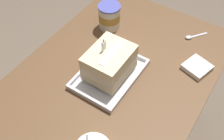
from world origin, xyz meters
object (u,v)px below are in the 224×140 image
(serving_spoon_near_tray, at_px, (191,37))
(napkin_pile, at_px, (197,67))
(ice_cream_tub, at_px, (109,16))
(birthday_cake, at_px, (109,62))
(foil_tray, at_px, (109,75))

(serving_spoon_near_tray, bearing_deg, napkin_pile, -150.17)
(ice_cream_tub, xyz_separation_m, napkin_pile, (-0.03, -0.47, -0.05))
(birthday_cake, bearing_deg, foil_tray, -90.00)
(foil_tray, height_order, napkin_pile, foil_tray)
(foil_tray, height_order, serving_spoon_near_tray, foil_tray)
(birthday_cake, height_order, napkin_pile, birthday_cake)
(foil_tray, relative_size, ice_cream_tub, 2.50)
(birthday_cake, bearing_deg, ice_cream_tub, 33.53)
(ice_cream_tub, bearing_deg, napkin_pile, -93.22)
(serving_spoon_near_tray, height_order, napkin_pile, napkin_pile)
(foil_tray, distance_m, napkin_pile, 0.38)
(ice_cream_tub, height_order, napkin_pile, ice_cream_tub)
(birthday_cake, bearing_deg, serving_spoon_near_tray, -25.64)
(birthday_cake, distance_m, ice_cream_tub, 0.32)
(foil_tray, distance_m, birthday_cake, 0.08)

